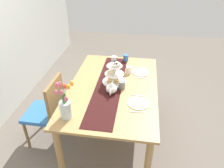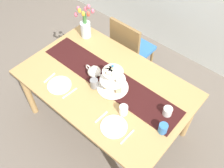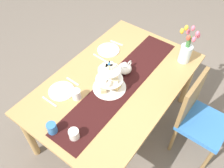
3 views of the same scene
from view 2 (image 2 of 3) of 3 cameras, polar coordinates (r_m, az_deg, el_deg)
The scene contains 17 objects.
ground_plane at distance 3.04m, azimuth -1.26°, elevation -8.54°, with size 8.00×8.00×0.00m, color #6B6056.
dining_table at distance 2.52m, azimuth -1.51°, elevation -0.97°, with size 1.67×1.05×0.73m.
chair_left at distance 3.14m, azimuth 4.07°, elevation 8.17°, with size 0.43×0.43×0.91m.
table_runner at distance 2.47m, azimuth -0.73°, elevation 1.09°, with size 1.55×0.32×0.00m, color black.
tiered_cake_stand at distance 2.32m, azimuth 0.22°, elevation 0.94°, with size 0.30×0.30×0.30m.
teapot at distance 2.47m, azimuth -4.05°, elevation 2.92°, with size 0.24×0.13×0.14m.
tulip_vase at distance 2.86m, azimuth -6.03°, elevation 12.95°, with size 0.18×0.16×0.39m.
cream_jug at distance 2.24m, azimuth 12.41°, elevation -6.05°, with size 0.08×0.08×0.09m, color white.
dinner_plate_left at distance 2.47m, azimuth -11.78°, elevation -0.26°, with size 0.23×0.23×0.01m, color white.
fork_left at distance 2.55m, azimuth -13.90°, elevation 1.37°, with size 0.02×0.15×0.01m, color silver.
knife_left at distance 2.39m, azimuth -9.50°, elevation -2.05°, with size 0.01×0.17×0.01m, color silver.
dinner_plate_right at distance 2.16m, azimuth 0.44°, elevation -9.58°, with size 0.23×0.23×0.01m, color white.
fork_right at distance 2.21m, azimuth -2.44°, elevation -7.46°, with size 0.02×0.15×0.01m, color silver.
knife_right at distance 2.12m, azimuth 3.48°, elevation -11.82°, with size 0.01×0.17×0.01m, color silver.
mug_grey at distance 2.38m, azimuth -4.03°, elevation 0.15°, with size 0.08×0.08×0.10m, color slate.
mug_white_text at distance 2.20m, azimuth 2.62°, elevation -5.87°, with size 0.08×0.08×0.10m, color white.
mug_orange at distance 2.14m, azimuth 11.41°, elevation -9.76°, with size 0.08×0.08×0.10m, color #3370B7.
Camera 2 is at (1.08, -1.14, 2.60)m, focal length 40.58 mm.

